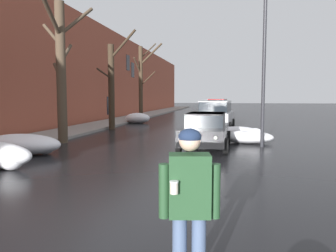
{
  "coord_description": "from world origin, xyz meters",
  "views": [
    {
      "loc": [
        3.17,
        -4.91,
        2.08
      ],
      "look_at": [
        0.91,
        7.14,
        0.97
      ],
      "focal_mm": 35.07,
      "sensor_mm": 36.0,
      "label": 1
    }
  ],
  "objects_px": {
    "suv_silver_parked_kerbside_close": "(216,115)",
    "pedestrian_with_coffee": "(189,199)",
    "bare_tree_second_along_sidewalk": "(61,66)",
    "bare_tree_far_down_block": "(142,81)",
    "street_lamp_post": "(264,59)",
    "bare_tree_mid_block": "(112,84)",
    "sedan_black_approaching_near_lane": "(206,130)",
    "suv_red_parked_far_down_block": "(217,108)",
    "sedan_maroon_parked_kerbside_mid": "(218,113)",
    "sedan_darkblue_queued_behind_truck": "(219,107)"
  },
  "relations": [
    {
      "from": "bare_tree_second_along_sidewalk",
      "to": "suv_red_parked_far_down_block",
      "type": "xyz_separation_m",
      "value": [
        6.18,
        19.28,
        -2.45
      ]
    },
    {
      "from": "suv_red_parked_far_down_block",
      "to": "sedan_darkblue_queued_behind_truck",
      "type": "height_order",
      "value": "suv_red_parked_far_down_block"
    },
    {
      "from": "bare_tree_mid_block",
      "to": "street_lamp_post",
      "type": "distance_m",
      "value": 10.45
    },
    {
      "from": "suv_red_parked_far_down_block",
      "to": "sedan_darkblue_queued_behind_truck",
      "type": "distance_m",
      "value": 7.96
    },
    {
      "from": "street_lamp_post",
      "to": "suv_silver_parked_kerbside_close",
      "type": "bearing_deg",
      "value": 109.83
    },
    {
      "from": "bare_tree_second_along_sidewalk",
      "to": "sedan_maroon_parked_kerbside_mid",
      "type": "relative_size",
      "value": 1.61
    },
    {
      "from": "bare_tree_mid_block",
      "to": "suv_silver_parked_kerbside_close",
      "type": "bearing_deg",
      "value": 1.0
    },
    {
      "from": "sedan_maroon_parked_kerbside_mid",
      "to": "suv_silver_parked_kerbside_close",
      "type": "bearing_deg",
      "value": -89.13
    },
    {
      "from": "sedan_darkblue_queued_behind_truck",
      "to": "pedestrian_with_coffee",
      "type": "distance_m",
      "value": 37.53
    },
    {
      "from": "bare_tree_far_down_block",
      "to": "pedestrian_with_coffee",
      "type": "xyz_separation_m",
      "value": [
        6.87,
        -23.46,
        -2.37
      ]
    },
    {
      "from": "sedan_maroon_parked_kerbside_mid",
      "to": "street_lamp_post",
      "type": "xyz_separation_m",
      "value": [
        2.26,
        -13.27,
        2.83
      ]
    },
    {
      "from": "suv_silver_parked_kerbside_close",
      "to": "pedestrian_with_coffee",
      "type": "distance_m",
      "value": 16.61
    },
    {
      "from": "bare_tree_far_down_block",
      "to": "suv_red_parked_far_down_block",
      "type": "distance_m",
      "value": 8.95
    },
    {
      "from": "bare_tree_second_along_sidewalk",
      "to": "sedan_black_approaching_near_lane",
      "type": "height_order",
      "value": "bare_tree_second_along_sidewalk"
    },
    {
      "from": "sedan_maroon_parked_kerbside_mid",
      "to": "bare_tree_mid_block",
      "type": "bearing_deg",
      "value": -130.66
    },
    {
      "from": "suv_silver_parked_kerbside_close",
      "to": "pedestrian_with_coffee",
      "type": "relative_size",
      "value": 2.6
    },
    {
      "from": "sedan_black_approaching_near_lane",
      "to": "sedan_darkblue_queued_behind_truck",
      "type": "bearing_deg",
      "value": 90.65
    },
    {
      "from": "bare_tree_far_down_block",
      "to": "bare_tree_mid_block",
      "type": "bearing_deg",
      "value": -90.36
    },
    {
      "from": "sedan_black_approaching_near_lane",
      "to": "suv_red_parked_far_down_block",
      "type": "height_order",
      "value": "suv_red_parked_far_down_block"
    },
    {
      "from": "sedan_maroon_parked_kerbside_mid",
      "to": "sedan_darkblue_queued_behind_truck",
      "type": "height_order",
      "value": "same"
    },
    {
      "from": "bare_tree_far_down_block",
      "to": "sedan_maroon_parked_kerbside_mid",
      "type": "height_order",
      "value": "bare_tree_far_down_block"
    },
    {
      "from": "bare_tree_far_down_block",
      "to": "suv_red_parked_far_down_block",
      "type": "xyz_separation_m",
      "value": [
        6.08,
        6.1,
        -2.42
      ]
    },
    {
      "from": "sedan_darkblue_queued_behind_truck",
      "to": "pedestrian_with_coffee",
      "type": "xyz_separation_m",
      "value": [
        0.86,
        -37.52,
        0.28
      ]
    },
    {
      "from": "bare_tree_mid_block",
      "to": "sedan_black_approaching_near_lane",
      "type": "height_order",
      "value": "bare_tree_mid_block"
    },
    {
      "from": "bare_tree_second_along_sidewalk",
      "to": "suv_silver_parked_kerbside_close",
      "type": "xyz_separation_m",
      "value": [
        6.54,
        6.33,
        -2.45
      ]
    },
    {
      "from": "sedan_maroon_parked_kerbside_mid",
      "to": "pedestrian_with_coffee",
      "type": "bearing_deg",
      "value": -88.72
    },
    {
      "from": "bare_tree_mid_block",
      "to": "pedestrian_with_coffee",
      "type": "xyz_separation_m",
      "value": [
        6.91,
        -16.49,
        -1.84
      ]
    },
    {
      "from": "bare_tree_far_down_block",
      "to": "pedestrian_with_coffee",
      "type": "distance_m",
      "value": 24.56
    },
    {
      "from": "suv_red_parked_far_down_block",
      "to": "sedan_maroon_parked_kerbside_mid",
      "type": "bearing_deg",
      "value": -87.45
    },
    {
      "from": "bare_tree_second_along_sidewalk",
      "to": "bare_tree_far_down_block",
      "type": "distance_m",
      "value": 13.18
    },
    {
      "from": "pedestrian_with_coffee",
      "to": "bare_tree_second_along_sidewalk",
      "type": "bearing_deg",
      "value": 124.1
    },
    {
      "from": "sedan_maroon_parked_kerbside_mid",
      "to": "sedan_darkblue_queued_behind_truck",
      "type": "relative_size",
      "value": 0.88
    },
    {
      "from": "bare_tree_far_down_block",
      "to": "pedestrian_with_coffee",
      "type": "relative_size",
      "value": 3.82
    },
    {
      "from": "bare_tree_mid_block",
      "to": "sedan_black_approaching_near_lane",
      "type": "xyz_separation_m",
      "value": [
        6.37,
        -6.58,
        -2.12
      ]
    },
    {
      "from": "sedan_darkblue_queued_behind_truck",
      "to": "pedestrian_with_coffee",
      "type": "height_order",
      "value": "pedestrian_with_coffee"
    },
    {
      "from": "bare_tree_far_down_block",
      "to": "sedan_black_approaching_near_lane",
      "type": "relative_size",
      "value": 1.62
    },
    {
      "from": "bare_tree_far_down_block",
      "to": "suv_silver_parked_kerbside_close",
      "type": "bearing_deg",
      "value": -46.74
    },
    {
      "from": "street_lamp_post",
      "to": "pedestrian_with_coffee",
      "type": "bearing_deg",
      "value": -99.21
    },
    {
      "from": "bare_tree_second_along_sidewalk",
      "to": "suv_silver_parked_kerbside_close",
      "type": "bearing_deg",
      "value": 44.07
    },
    {
      "from": "sedan_maroon_parked_kerbside_mid",
      "to": "bare_tree_second_along_sidewalk",
      "type": "bearing_deg",
      "value": -115.22
    },
    {
      "from": "sedan_black_approaching_near_lane",
      "to": "suv_silver_parked_kerbside_close",
      "type": "relative_size",
      "value": 0.9
    },
    {
      "from": "bare_tree_far_down_block",
      "to": "sedan_black_approaching_near_lane",
      "type": "bearing_deg",
      "value": -64.96
    },
    {
      "from": "bare_tree_second_along_sidewalk",
      "to": "bare_tree_far_down_block",
      "type": "xyz_separation_m",
      "value": [
        0.09,
        13.18,
        -0.03
      ]
    },
    {
      "from": "bare_tree_second_along_sidewalk",
      "to": "street_lamp_post",
      "type": "bearing_deg",
      "value": 2.45
    },
    {
      "from": "bare_tree_far_down_block",
      "to": "street_lamp_post",
      "type": "xyz_separation_m",
      "value": [
        8.6,
        -12.81,
        0.18
      ]
    },
    {
      "from": "suv_silver_parked_kerbside_close",
      "to": "sedan_darkblue_queued_behind_truck",
      "type": "bearing_deg",
      "value": 91.19
    },
    {
      "from": "bare_tree_mid_block",
      "to": "street_lamp_post",
      "type": "relative_size",
      "value": 0.95
    },
    {
      "from": "bare_tree_mid_block",
      "to": "street_lamp_post",
      "type": "bearing_deg",
      "value": -34.08
    },
    {
      "from": "bare_tree_mid_block",
      "to": "street_lamp_post",
      "type": "height_order",
      "value": "street_lamp_post"
    },
    {
      "from": "bare_tree_second_along_sidewalk",
      "to": "sedan_darkblue_queued_behind_truck",
      "type": "bearing_deg",
      "value": 77.37
    }
  ]
}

